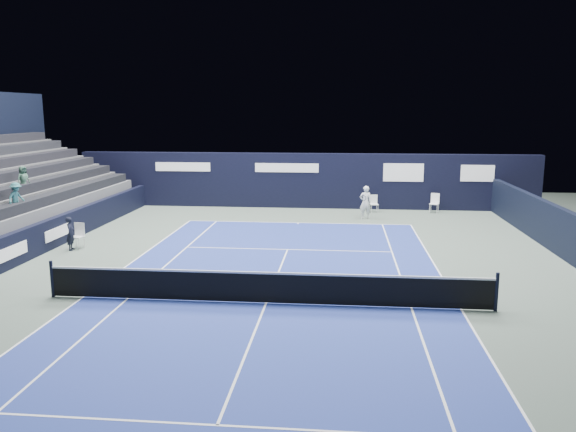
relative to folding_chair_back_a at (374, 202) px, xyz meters
name	(u,v)px	position (x,y,z in m)	size (l,w,h in m)	color
ground	(274,283)	(-3.88, -13.35, -0.54)	(48.00, 48.00, 0.00)	#4A584D
court_surface	(266,303)	(-3.88, -15.35, -0.53)	(10.97, 23.77, 0.01)	navy
enclosure_wall_right	(568,235)	(6.62, -9.35, 0.36)	(0.30, 22.00, 1.80)	black
folding_chair_back_a	(374,202)	(0.00, 0.00, 0.00)	(0.47, 0.46, 0.94)	silver
folding_chair_back_b	(435,202)	(3.29, 0.19, 0.06)	(0.58, 0.57, 1.05)	white
line_judge_chair	(78,234)	(-12.32, -9.43, 0.04)	(0.51, 0.50, 1.02)	white
line_judge	(71,234)	(-12.44, -9.82, 0.13)	(0.49, 0.32, 1.34)	black
court_markings	(266,303)	(-3.88, -15.35, -0.53)	(11.03, 23.83, 0.00)	white
tennis_net	(266,287)	(-3.88, -15.35, -0.03)	(12.90, 0.10, 1.10)	black
back_sponsor_wall	(305,180)	(-3.88, 1.15, 1.01)	(26.00, 0.63, 3.10)	black
side_barrier_left	(54,232)	(-13.38, -9.37, 0.06)	(0.33, 22.00, 1.20)	black
tennis_player	(365,202)	(-0.55, -2.00, 0.31)	(0.70, 0.89, 1.70)	white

